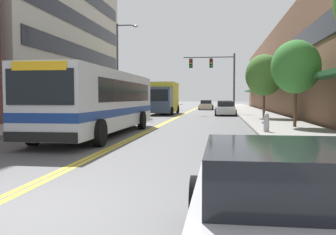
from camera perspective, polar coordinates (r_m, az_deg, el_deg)
name	(u,v)px	position (r m, az deg, el deg)	size (l,w,h in m)	color
ground_plane	(186,113)	(42.38, 2.76, 0.69)	(240.00, 240.00, 0.00)	#565659
sidewalk_left	(122,112)	(43.67, -7.00, 0.84)	(3.88, 106.00, 0.15)	gray
sidewalk_right	(253,113)	(42.38, 12.83, 0.71)	(3.88, 106.00, 0.15)	gray
centre_line	(186,113)	(42.38, 2.76, 0.69)	(0.34, 106.00, 0.01)	yellow
storefront_row_right	(312,70)	(43.42, 21.10, 6.71)	(9.10, 68.00, 9.35)	brown
city_bus	(102,100)	(17.97, -10.08, 2.69)	(2.84, 12.15, 2.93)	silver
car_slate_blue_parked_left_near	(133,110)	(35.44, -5.40, 1.17)	(2.15, 4.21, 1.30)	#475675
car_dark_grey_parked_left_mid	(110,113)	(28.40, -8.81, 0.73)	(2.19, 4.52, 1.32)	#38383D
car_silver_parked_right_foreground	(288,216)	(3.99, 17.82, -14.10)	(2.15, 4.79, 1.28)	#B7B7BC
car_white_parked_right_mid	(225,109)	(37.15, 8.75, 1.30)	(2.06, 4.37, 1.38)	white
car_beige_parked_right_far	(225,107)	(45.20, 8.67, 1.62)	(2.19, 4.72, 1.38)	#BCAD89
car_champagne_moving_lead	(206,105)	(54.19, 5.84, 1.86)	(2.06, 4.56, 1.37)	beige
box_truck	(164,98)	(39.63, -0.66, 3.01)	(2.71, 7.65, 3.37)	#475675
traffic_signal_mast	(216,72)	(38.50, 7.39, 6.96)	(5.24, 0.38, 6.20)	#47474C
street_lamp_left_far	(120,63)	(33.92, -7.29, 8.31)	(2.03, 0.28, 8.30)	#47474C
street_tree_right_mid	(296,67)	(21.82, 18.90, 7.31)	(2.66, 2.66, 4.76)	brown
street_tree_right_far	(264,75)	(30.66, 14.47, 6.26)	(2.96, 2.96, 5.01)	brown
fire_hydrant	(266,122)	(18.28, 14.76, -0.72)	(0.34, 0.26, 0.89)	#B7B7BC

